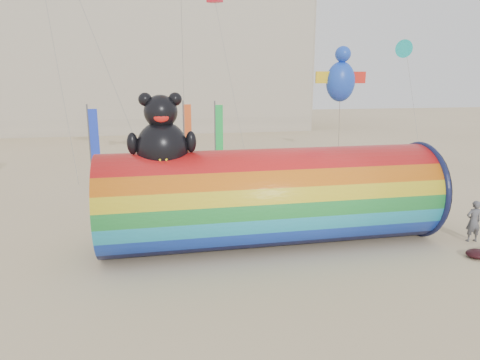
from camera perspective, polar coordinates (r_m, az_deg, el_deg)
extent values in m
plane|color=#CCB58C|center=(17.91, -0.61, -8.65)|extent=(160.00, 160.00, 0.00)
cube|color=#B7AD99|center=(63.04, -20.39, 15.39)|extent=(60.00, 15.00, 20.00)
cube|color=#28303D|center=(55.61, -21.60, 16.23)|extent=(59.50, 0.12, 17.00)
cylinder|color=red|center=(17.54, 4.23, -2.30)|extent=(13.65, 3.98, 3.98)
torus|color=#0F1438|center=(20.36, 22.66, -1.12)|extent=(0.27, 4.17, 4.17)
cylinder|color=black|center=(20.45, 23.03, -1.09)|extent=(0.07, 3.94, 3.94)
ellipsoid|color=black|center=(16.45, -10.33, 4.20)|extent=(1.94, 1.74, 2.05)
ellipsoid|color=#FCFF1A|center=(15.85, -10.25, 3.45)|extent=(1.00, 0.44, 0.88)
sphere|color=black|center=(16.30, -10.53, 8.94)|extent=(1.25, 1.25, 1.25)
sphere|color=black|center=(16.27, -12.55, 10.45)|extent=(0.50, 0.50, 0.50)
sphere|color=black|center=(16.30, -8.64, 10.61)|extent=(0.50, 0.50, 0.50)
ellipsoid|color=red|center=(15.80, -10.46, 8.20)|extent=(0.55, 0.20, 0.35)
ellipsoid|color=black|center=(16.32, -14.15, 4.75)|extent=(0.41, 0.41, 0.82)
ellipsoid|color=black|center=(16.36, -6.56, 5.08)|extent=(0.41, 0.41, 0.82)
imported|color=#56575D|center=(20.49, 28.69, -4.84)|extent=(0.68, 0.48, 1.79)
ellipsoid|color=#380A10|center=(18.98, 29.13, -8.60)|extent=(0.91, 0.77, 0.32)
cylinder|color=#59595E|center=(29.08, -19.38, 4.39)|extent=(0.10, 0.10, 5.20)
cube|color=blue|center=(29.03, -18.78, 4.52)|extent=(0.56, 0.06, 4.50)
cylinder|color=#59595E|center=(32.94, -7.49, 5.97)|extent=(0.10, 0.10, 5.20)
cube|color=#E45220|center=(32.96, -6.95, 6.07)|extent=(0.56, 0.06, 4.50)
cylinder|color=#59595E|center=(31.99, -3.33, 5.84)|extent=(0.10, 0.10, 5.20)
cube|color=green|center=(32.02, -2.78, 5.95)|extent=(0.56, 0.06, 4.50)
ellipsoid|color=blue|center=(19.97, 13.26, 12.65)|extent=(1.32, 1.02, 1.76)
cone|color=#18C5C4|center=(33.50, 21.37, 15.95)|extent=(1.24, 1.24, 1.11)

